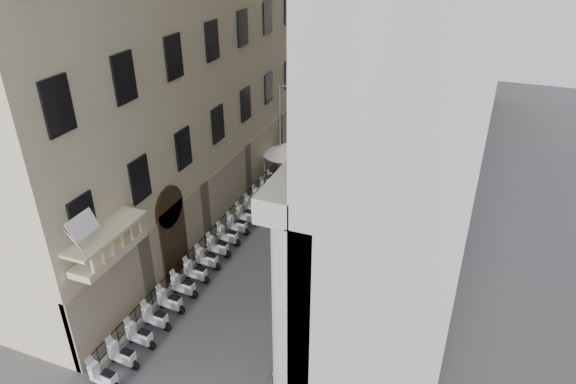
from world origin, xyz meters
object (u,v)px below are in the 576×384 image
at_px(security_tent, 285,147).
at_px(pedestrian_b, 328,183).
at_px(street_lamp, 283,125).
at_px(pedestrian_a, 363,148).
at_px(info_kiosk, 268,186).

xyz_separation_m(security_tent, pedestrian_b, (3.98, -1.65, -1.59)).
distance_m(street_lamp, pedestrian_a, 8.53).
bearing_deg(pedestrian_b, info_kiosk, 67.42).
bearing_deg(pedestrian_a, pedestrian_b, 82.78).
xyz_separation_m(street_lamp, pedestrian_a, (4.89, 6.01, -3.55)).
height_order(info_kiosk, pedestrian_a, pedestrian_a).
height_order(info_kiosk, pedestrian_b, pedestrian_b).
bearing_deg(pedestrian_a, street_lamp, 50.86).
bearing_deg(pedestrian_b, security_tent, 20.19).
relative_size(security_tent, info_kiosk, 2.27).
bearing_deg(street_lamp, security_tent, 99.02).
distance_m(street_lamp, pedestrian_b, 5.49).
distance_m(security_tent, pedestrian_a, 7.61).
relative_size(street_lamp, pedestrian_b, 4.36).
bearing_deg(pedestrian_a, security_tent, 48.86).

